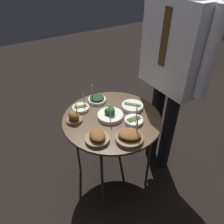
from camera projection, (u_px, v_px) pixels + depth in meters
name	position (u px, v px, depth m)	size (l,w,h in m)	color
ground_plane	(112.00, 178.00, 1.94)	(8.00, 8.00, 0.00)	black
serving_cart	(112.00, 123.00, 1.56)	(0.70, 0.70, 0.68)	brown
bowl_broccoli_back_right	(110.00, 114.00, 1.52)	(0.18, 0.18, 0.14)	silver
bowl_spinach_front_left	(97.00, 99.00, 1.69)	(0.14, 0.14, 0.14)	white
bowl_asparagus_far_rim	(132.00, 106.00, 1.62)	(0.16, 0.16, 0.04)	silver
bowl_roast_near_rim	(97.00, 137.00, 1.33)	(0.15, 0.15, 0.07)	brown
bowl_asparagus_back_left	(134.00, 120.00, 1.49)	(0.13, 0.13, 0.17)	white
bowl_roast_mid_right	(129.00, 137.00, 1.34)	(0.18, 0.18, 0.18)	brown
bowl_roast_front_center	(74.00, 117.00, 1.48)	(0.11, 0.11, 0.13)	brown
bowl_asparagus_center	(81.00, 108.00, 1.61)	(0.12, 0.12, 0.13)	silver
waiter_figure	(174.00, 57.00, 1.50)	(0.60, 0.23, 1.64)	black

